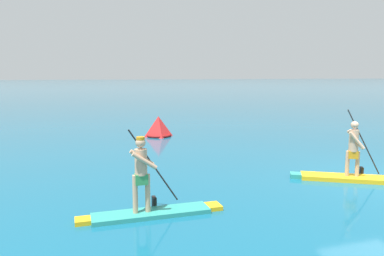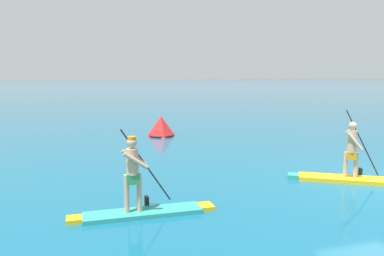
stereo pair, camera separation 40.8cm
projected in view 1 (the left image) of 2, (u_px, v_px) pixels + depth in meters
name	position (u px, v px, depth m)	size (l,w,h in m)	color
ground	(383.00, 181.00, 10.77)	(440.00, 440.00, 0.00)	#145B7A
paddleboarder_near_left	(149.00, 197.00, 8.05)	(3.17, 0.79, 1.88)	teal
paddleboarder_mid_center	(349.00, 169.00, 10.77)	(2.91, 1.94, 2.02)	yellow
race_marker_buoy	(159.00, 128.00, 18.41)	(1.24, 1.24, 0.99)	red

